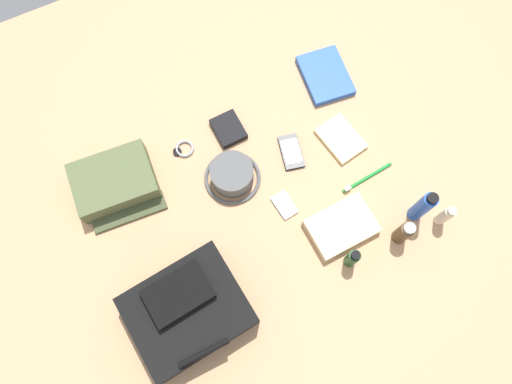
% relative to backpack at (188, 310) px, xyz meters
% --- Properties ---
extents(ground_plane, '(2.64, 2.02, 0.02)m').
position_rel_backpack_xyz_m(ground_plane, '(-0.33, -0.23, -0.07)').
color(ground_plane, tan).
rests_on(ground_plane, ground).
extents(backpack, '(0.34, 0.29, 0.14)m').
position_rel_backpack_xyz_m(backpack, '(0.00, 0.00, 0.00)').
color(backpack, black).
rests_on(backpack, ground_plane).
extents(toiletry_pouch, '(0.26, 0.24, 0.08)m').
position_rel_backpack_xyz_m(toiletry_pouch, '(0.05, -0.46, -0.02)').
color(toiletry_pouch, '#56603D').
rests_on(toiletry_pouch, ground_plane).
extents(bucket_hat, '(0.18, 0.18, 0.07)m').
position_rel_backpack_xyz_m(bucket_hat, '(-0.29, -0.32, -0.03)').
color(bucket_hat, '#595959').
rests_on(bucket_hat, ground_plane).
extents(lotion_bottle, '(0.03, 0.03, 0.11)m').
position_rel_backpack_xyz_m(lotion_bottle, '(-0.81, 0.09, -0.01)').
color(lotion_bottle, beige).
rests_on(lotion_bottle, ground_plane).
extents(deodorant_spray, '(0.04, 0.04, 0.17)m').
position_rel_backpack_xyz_m(deodorant_spray, '(-0.75, 0.04, 0.02)').
color(deodorant_spray, blue).
rests_on(deodorant_spray, ground_plane).
extents(cologne_bottle, '(0.04, 0.04, 0.12)m').
position_rel_backpack_xyz_m(cologne_bottle, '(-0.67, 0.08, -0.00)').
color(cologne_bottle, '#473319').
rests_on(cologne_bottle, ground_plane).
extents(shampoo_bottle, '(0.04, 0.04, 0.11)m').
position_rel_backpack_xyz_m(shampoo_bottle, '(-0.49, 0.08, -0.01)').
color(shampoo_bottle, '#19471E').
rests_on(shampoo_bottle, ground_plane).
extents(paperback_novel, '(0.17, 0.21, 0.02)m').
position_rel_backpack_xyz_m(paperback_novel, '(-0.74, -0.52, -0.05)').
color(paperback_novel, blue).
rests_on(paperback_novel, ground_plane).
extents(cell_phone, '(0.09, 0.13, 0.01)m').
position_rel_backpack_xyz_m(cell_phone, '(-0.50, -0.32, -0.05)').
color(cell_phone, black).
rests_on(cell_phone, ground_plane).
extents(media_player, '(0.06, 0.09, 0.01)m').
position_rel_backpack_xyz_m(media_player, '(-0.40, -0.17, -0.05)').
color(media_player, '#B7B7BC').
rests_on(media_player, ground_plane).
extents(wristwatch, '(0.07, 0.06, 0.01)m').
position_rel_backpack_xyz_m(wristwatch, '(-0.19, -0.48, -0.05)').
color(wristwatch, '#99999E').
rests_on(wristwatch, ground_plane).
extents(toothbrush, '(0.19, 0.02, 0.02)m').
position_rel_backpack_xyz_m(toothbrush, '(-0.67, -0.13, -0.05)').
color(toothbrush, '#198C33').
rests_on(toothbrush, ground_plane).
extents(wallet, '(0.09, 0.11, 0.02)m').
position_rel_backpack_xyz_m(wallet, '(-0.35, -0.48, -0.05)').
color(wallet, black).
rests_on(wallet, ground_plane).
extents(notepad, '(0.13, 0.17, 0.02)m').
position_rel_backpack_xyz_m(notepad, '(-0.67, -0.28, -0.05)').
color(notepad, beige).
rests_on(notepad, ground_plane).
extents(folded_towel, '(0.20, 0.14, 0.04)m').
position_rel_backpack_xyz_m(folded_towel, '(-0.52, -0.02, -0.04)').
color(folded_towel, beige).
rests_on(folded_towel, ground_plane).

